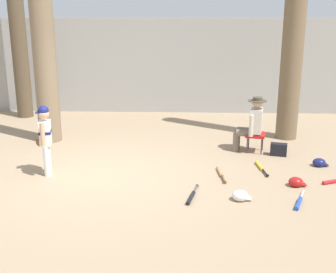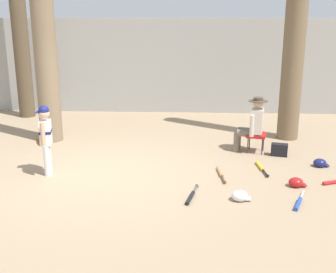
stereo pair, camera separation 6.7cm
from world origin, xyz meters
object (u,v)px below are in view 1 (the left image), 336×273
tree_far_left (16,14)px  batting_helmet_navy (319,163)px  young_ballplayer (45,136)px  bat_wood_tan (220,173)px  bat_yellow_trainer (260,167)px  handbag_beside_stool (279,149)px  bat_red_barrel (336,181)px  tree_near_player (42,22)px  folding_stool (255,136)px  bat_blue_youth (299,202)px  batting_helmet_red (296,182)px  seated_spectator (251,123)px  tree_behind_spectator (294,32)px  batting_helmet_white (240,196)px  bat_black_composite (192,196)px

tree_far_left → batting_helmet_navy: tree_far_left is taller
young_ballplayer → bat_wood_tan: 3.30m
bat_yellow_trainer → batting_helmet_navy: size_ratio=2.60×
handbag_beside_stool → batting_helmet_navy: size_ratio=1.13×
handbag_beside_stool → bat_red_barrel: handbag_beside_stool is taller
bat_yellow_trainer → tree_near_player: bearing=159.5°
young_ballplayer → batting_helmet_navy: (5.19, 0.63, -0.67)m
young_ballplayer → folding_stool: 4.35m
bat_blue_youth → bat_wood_tan: bearing=132.4°
bat_blue_youth → batting_helmet_red: bearing=80.0°
batting_helmet_navy → bat_yellow_trainer: bearing=-171.7°
handbag_beside_stool → young_ballplayer: bearing=-164.3°
young_ballplayer → seated_spectator: size_ratio=1.09×
tree_far_left → batting_helmet_red: 8.74m
bat_wood_tan → batting_helmet_red: bearing=-22.0°
young_ballplayer → bat_blue_youth: young_ballplayer is taller
bat_yellow_trainer → batting_helmet_red: (0.47, -0.87, 0.04)m
bat_yellow_trainer → seated_spectator: bearing=92.4°
tree_behind_spectator → batting_helmet_white: 4.66m
seated_spectator → handbag_beside_stool: seated_spectator is taller
tree_behind_spectator → batting_helmet_navy: (0.20, -2.01, -2.42)m
tree_behind_spectator → bat_red_barrel: tree_behind_spectator is taller
tree_far_left → tree_near_player: bearing=-58.3°
tree_far_left → batting_helmet_white: size_ratio=20.53×
bat_wood_tan → tree_behind_spectator: bearing=55.1°
tree_near_player → bat_blue_youth: size_ratio=8.57×
tree_behind_spectator → young_ballplayer: 5.91m
seated_spectator → tree_far_left: tree_far_left is taller
bat_blue_youth → bat_red_barrel: bearing=46.2°
tree_behind_spectator → bat_wood_tan: (-1.77, -2.54, -2.46)m
bat_wood_tan → young_ballplayer: bearing=-178.2°
folding_stool → bat_red_barrel: 2.11m
tree_behind_spectator → tree_far_left: size_ratio=0.91×
bat_black_composite → handbag_beside_stool: bearing=50.6°
bat_black_composite → bat_red_barrel: same height
tree_near_player → bat_blue_youth: (4.97, -3.34, -2.67)m
bat_blue_youth → batting_helmet_white: 0.91m
tree_far_left → bat_blue_youth: bearing=-41.7°
bat_red_barrel → batting_helmet_red: batting_helmet_red is taller
bat_black_composite → tree_far_left: bearing=130.4°
young_ballplayer → tree_near_player: bearing=105.7°
tree_behind_spectator → folding_stool: 2.58m
bat_black_composite → batting_helmet_red: (1.82, 0.59, 0.04)m
tree_behind_spectator → bat_black_composite: 4.97m
tree_near_player → batting_helmet_navy: tree_near_player is taller
bat_blue_youth → batting_helmet_red: batting_helmet_red is taller
tree_behind_spectator → bat_blue_youth: bearing=-99.5°
batting_helmet_white → batting_helmet_red: bearing=31.1°
young_ballplayer → bat_yellow_trainer: bearing=6.5°
batting_helmet_navy → young_ballplayer: bearing=-173.1°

